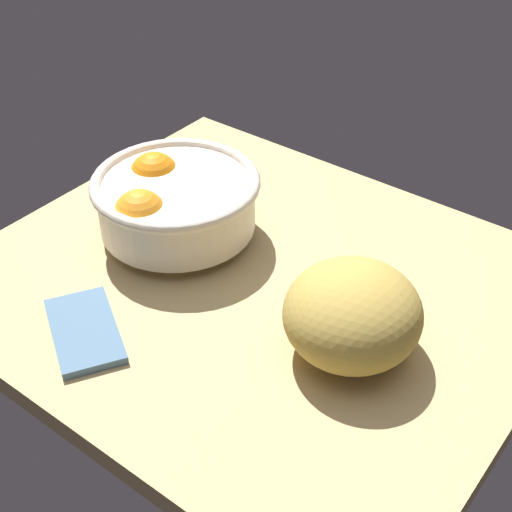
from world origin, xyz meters
TOP-DOWN VIEW (x-y plane):
  - ground_plane at (0.00, 0.00)cm, footprint 72.63×62.90cm
  - fruit_bowl at (15.54, -1.08)cm, footprint 23.32×23.32cm
  - bread_loaf at (-16.36, 3.43)cm, footprint 19.43×19.84cm
  - napkin_folded at (10.33, 20.69)cm, footprint 15.64×13.58cm

SIDE VIEW (x-z plane):
  - ground_plane at x=0.00cm, z-range -3.00..0.00cm
  - napkin_folded at x=10.33cm, z-range 0.00..1.07cm
  - bread_loaf at x=-16.36cm, z-range 0.00..11.09cm
  - fruit_bowl at x=15.54cm, z-range 0.64..11.15cm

